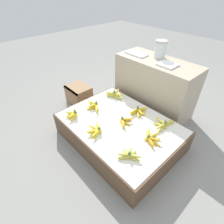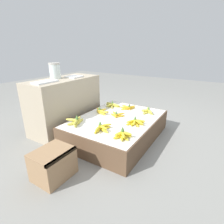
{
  "view_description": "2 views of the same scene",
  "coord_description": "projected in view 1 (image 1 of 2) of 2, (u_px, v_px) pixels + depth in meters",
  "views": [
    {
      "loc": [
        0.97,
        -1.0,
        1.47
      ],
      "look_at": [
        -0.14,
        0.02,
        0.31
      ],
      "focal_mm": 28.0,
      "sensor_mm": 36.0,
      "label": 1
    },
    {
      "loc": [
        -1.74,
        -1.01,
        1.08
      ],
      "look_at": [
        0.0,
        0.08,
        0.32
      ],
      "focal_mm": 28.0,
      "sensor_mm": 36.0,
      "label": 2
    }
  ],
  "objects": [
    {
      "name": "ground_plane",
      "position": [
        119.0,
        140.0,
        2.0
      ],
      "size": [
        10.0,
        10.0,
        0.0
      ],
      "primitive_type": "plane",
      "color": "gray"
    },
    {
      "name": "display_platform",
      "position": [
        120.0,
        131.0,
        1.92
      ],
      "size": [
        1.24,
        0.91,
        0.26
      ],
      "color": "brown",
      "rests_on": "ground_plane"
    },
    {
      "name": "back_vendor_table",
      "position": [
        154.0,
        87.0,
        2.27
      ],
      "size": [
        1.01,
        0.44,
        0.7
      ],
      "color": "tan",
      "rests_on": "ground_plane"
    },
    {
      "name": "wooden_crate",
      "position": [
        79.0,
        95.0,
        2.52
      ],
      "size": [
        0.33,
        0.27,
        0.26
      ],
      "color": "#997551",
      "rests_on": "ground_plane"
    },
    {
      "name": "banana_bunch_front_left",
      "position": [
        73.0,
        114.0,
        1.9
      ],
      "size": [
        0.15,
        0.16,
        0.11
      ],
      "color": "yellow",
      "rests_on": "display_platform"
    },
    {
      "name": "banana_bunch_front_midleft",
      "position": [
        96.0,
        130.0,
        1.71
      ],
      "size": [
        0.19,
        0.19,
        0.09
      ],
      "color": "yellow",
      "rests_on": "display_platform"
    },
    {
      "name": "banana_bunch_front_midright",
      "position": [
        129.0,
        155.0,
        1.47
      ],
      "size": [
        0.2,
        0.19,
        0.09
      ],
      "color": "gold",
      "rests_on": "display_platform"
    },
    {
      "name": "banana_bunch_middle_left",
      "position": [
        94.0,
        106.0,
        2.03
      ],
      "size": [
        0.24,
        0.16,
        0.1
      ],
      "color": "yellow",
      "rests_on": "display_platform"
    },
    {
      "name": "banana_bunch_middle_midleft",
      "position": [
        125.0,
        121.0,
        1.82
      ],
      "size": [
        0.14,
        0.2,
        0.09
      ],
      "color": "gold",
      "rests_on": "display_platform"
    },
    {
      "name": "banana_bunch_middle_midright",
      "position": [
        151.0,
        138.0,
        1.63
      ],
      "size": [
        0.23,
        0.19,
        0.09
      ],
      "color": "gold",
      "rests_on": "display_platform"
    },
    {
      "name": "banana_bunch_back_left",
      "position": [
        115.0,
        94.0,
        2.23
      ],
      "size": [
        0.25,
        0.21,
        0.11
      ],
      "color": "gold",
      "rests_on": "display_platform"
    },
    {
      "name": "banana_bunch_back_midleft",
      "position": [
        138.0,
        111.0,
        1.95
      ],
      "size": [
        0.14,
        0.23,
        0.1
      ],
      "color": "gold",
      "rests_on": "display_platform"
    },
    {
      "name": "banana_bunch_back_midright",
      "position": [
        164.0,
        124.0,
        1.78
      ],
      "size": [
        0.18,
        0.28,
        0.09
      ],
      "color": "gold",
      "rests_on": "display_platform"
    },
    {
      "name": "glass_jar",
      "position": [
        160.0,
        49.0,
        2.06
      ],
      "size": [
        0.15,
        0.15,
        0.2
      ],
      "color": "silver",
      "rests_on": "back_vendor_table"
    },
    {
      "name": "foam_tray_white",
      "position": [
        168.0,
        65.0,
        1.93
      ],
      "size": [
        0.2,
        0.18,
        0.02
      ],
      "color": "white",
      "rests_on": "back_vendor_table"
    },
    {
      "name": "foam_tray_dark",
      "position": [
        136.0,
        54.0,
        2.21
      ],
      "size": [
        0.29,
        0.14,
        0.02
      ],
      "color": "white",
      "rests_on": "back_vendor_table"
    }
  ]
}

